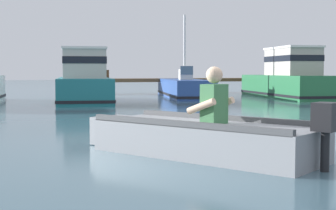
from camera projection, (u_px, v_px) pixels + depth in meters
name	position (u px, v px, depth m)	size (l,w,h in m)	color
ground_plane	(211.00, 147.00, 7.44)	(120.00, 120.00, 0.00)	slate
wooden_dock	(208.00, 80.00, 26.01)	(11.19, 1.64, 1.25)	brown
rowboat_with_person	(200.00, 137.00, 6.71)	(2.53, 3.42, 1.19)	gray
moored_boat_teal	(84.00, 82.00, 18.31)	(2.79, 5.81, 1.96)	#1E727A
moored_boat_blue	(184.00, 89.00, 22.01)	(2.95, 6.72, 3.57)	#2D519E
moored_boat_green	(288.00, 79.00, 21.39)	(2.96, 6.92, 2.14)	#287042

